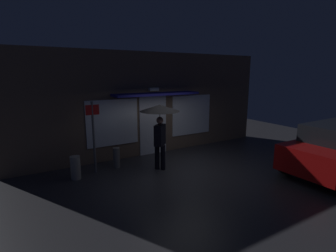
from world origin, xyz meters
name	(u,v)px	position (x,y,z in m)	size (l,w,h in m)	color
ground_plane	(185,171)	(0.00, 0.00, 0.00)	(18.00, 18.00, 0.00)	#2D2D33
building_facade	(151,104)	(0.00, 2.34, 1.88)	(10.10, 1.00, 3.79)	brown
person_with_umbrella	(160,117)	(-0.59, 0.58, 1.70)	(1.24, 1.24, 2.09)	black
street_sign_post	(94,133)	(-2.45, 1.35, 1.26)	(0.40, 0.07, 2.21)	#595B60
sidewalk_bollard	(117,158)	(-1.73, 1.44, 0.33)	(0.21, 0.21, 0.67)	slate
sidewalk_bollard_2	(76,168)	(-3.07, 1.15, 0.34)	(0.28, 0.28, 0.68)	#9E998E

